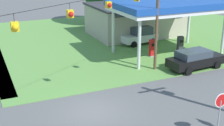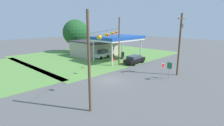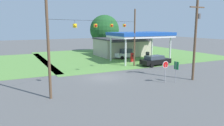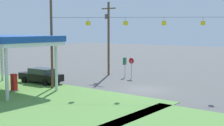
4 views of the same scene
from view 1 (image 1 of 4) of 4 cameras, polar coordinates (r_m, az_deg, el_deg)
The scene contains 10 objects.
ground_plane at distance 19.83m, azimuth -3.48°, elevation -8.83°, with size 160.00×160.00×0.00m, color #565656.
grass_verge_station_corner at distance 39.34m, azimuth 5.43°, elevation 5.38°, with size 36.00×28.00×0.04m, color #5B8E42.
gas_station_canopy at distance 30.27m, azimuth 10.36°, elevation 10.17°, with size 10.51×6.73×5.25m.
gas_station_store at distance 38.43m, azimuth 4.17°, elevation 7.98°, with size 10.61×8.31×3.80m.
fuel_pump_near at distance 30.26m, azimuth 7.38°, elevation 2.64°, with size 0.71×0.56×1.67m.
fuel_pump_far at distance 32.01m, azimuth 12.34°, elevation 3.27°, with size 0.71×0.56×1.67m.
car_at_pumps_front at distance 27.60m, azimuth 14.97°, elevation 0.70°, with size 5.29×2.39×1.66m.
car_at_pumps_rear at distance 34.47m, azimuth 5.02°, elevation 5.07°, with size 4.17×2.41×1.94m.
stop_sign_roadside at distance 17.47m, azimuth 19.21°, elevation -7.32°, with size 0.80×0.08×2.50m.
signal_span_gantry at distance 18.06m, azimuth -3.77°, elevation 4.96°, with size 15.32×10.24×8.94m.
Camera 1 is at (-6.03, -16.46, 9.26)m, focal length 50.00 mm.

